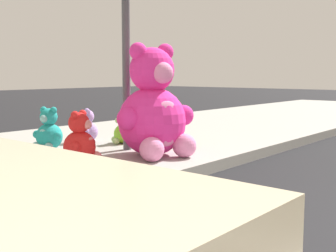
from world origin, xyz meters
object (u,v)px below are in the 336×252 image
Objects in this scene: sign_pole at (126,26)px; plush_teal at (48,133)px; plush_pink_large at (154,111)px; plush_lavender at (87,128)px; plush_lime at (122,131)px; plush_red at (81,142)px; plush_yellow at (167,125)px.

plush_teal is at bearing 131.08° from sign_pole.
plush_lavender is at bearing 82.94° from plush_pink_large.
plush_lime is 1.13m from plush_teal.
plush_red is (-1.36, -0.70, 0.06)m from plush_lime.
plush_pink_large is 1.59m from plush_teal.
sign_pole is 1.27m from plush_pink_large.
plush_lavender is 1.09× the size of plush_lime.
sign_pole reaches higher than plush_red.
sign_pole is 6.69× the size of plush_lime.
plush_lavender is 0.86× the size of plush_teal.
plush_yellow is 0.69m from plush_lime.
plush_red reaches higher than plush_lime.
plush_lavender is 1.67m from plush_red.
sign_pole is at bearing 13.56° from plush_red.
sign_pole is at bearing -48.92° from plush_teal.
plush_pink_large is 2.40× the size of plush_teal.
plush_yellow is at bearing -4.02° from sign_pole.
sign_pole reaches higher than plush_lavender.
plush_lime is at bearing 52.52° from sign_pole.
plush_red is (-1.82, -0.19, -0.03)m from plush_yellow.
sign_pole is 6.15× the size of plush_lavender.
plush_pink_large is 1.09m from plush_yellow.
plush_lavender is (0.10, 1.00, -1.49)m from sign_pole.
plush_lavender is at bearing 123.78° from plush_yellow.
plush_lavender is at bearing 11.88° from plush_teal.
plush_teal is at bearing 74.80° from plush_red.
plush_teal is (-0.82, -0.17, 0.03)m from plush_lavender.
plush_pink_large is 1.03m from plush_red.
plush_teal is at bearing -168.12° from plush_lavender.
plush_red is (-0.92, 0.35, -0.33)m from plush_pink_large.
sign_pole is at bearing 80.88° from plush_pink_large.
plush_yellow is (0.81, -0.06, -1.42)m from sign_pole.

